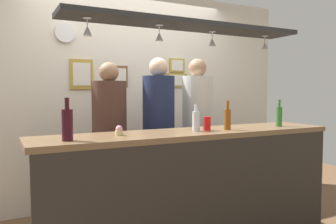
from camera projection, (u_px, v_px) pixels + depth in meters
back_wall at (131, 97)px, 4.17m from camera, size 4.40×0.06×2.60m
bar_counter at (201, 173)px, 2.78m from camera, size 2.70×0.55×1.03m
overhead_glass_rack at (189, 25)px, 2.89m from camera, size 2.20×0.36×0.04m
hanging_wineglass_far_left at (87, 30)px, 2.50m from camera, size 0.07×0.07×0.13m
hanging_wineglass_left at (159, 36)px, 2.77m from camera, size 0.07×0.07×0.13m
hanging_wineglass_center_left at (212, 41)px, 3.08m from camera, size 0.07×0.07×0.13m
hanging_wineglass_center at (265, 45)px, 3.32m from camera, size 0.07×0.07×0.13m
person_left_brown_shirt at (109, 129)px, 3.34m from camera, size 0.34×0.34×1.65m
person_middle_navy_shirt at (159, 122)px, 3.58m from camera, size 0.34×0.34×1.72m
person_right_white_patterned_shirt at (197, 120)px, 3.80m from camera, size 0.34×0.34×1.73m
bottle_beer_amber_tall at (227, 119)px, 2.98m from camera, size 0.06×0.06×0.26m
bottle_beer_green_import at (279, 116)px, 3.27m from camera, size 0.06×0.06×0.26m
bottle_wine_dark_red at (67, 124)px, 2.32m from camera, size 0.08×0.08×0.30m
bottle_soda_clear at (196, 121)px, 2.88m from camera, size 0.06×0.06×0.23m
drink_can at (207, 124)px, 2.93m from camera, size 0.07×0.07×0.12m
cupcake at (119, 131)px, 2.61m from camera, size 0.06×0.06×0.08m
picture_frame_lower_pair at (177, 80)px, 4.40m from camera, size 0.30×0.02×0.18m
picture_frame_crest at (120, 77)px, 4.05m from camera, size 0.18×0.02×0.26m
picture_frame_caricature at (81, 74)px, 3.84m from camera, size 0.26×0.02×0.34m
picture_frame_upper_small at (177, 65)px, 4.39m from camera, size 0.22×0.02×0.18m
wall_clock at (65, 32)px, 3.72m from camera, size 0.22×0.03×0.22m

